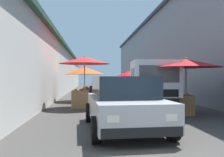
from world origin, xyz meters
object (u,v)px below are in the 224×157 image
Objects in this scene: hatchback_car at (123,103)px; vendor_by_crates at (159,86)px; parked_scooter at (94,95)px; delivery_truck at (151,87)px; fruit_stall_near_left at (131,76)px; fruit_stall_far_left at (85,74)px; fruit_stall_near_right at (84,70)px; fruit_stall_mid_lane at (185,70)px.

vendor_by_crates is at bearing -23.81° from hatchback_car.
vendor_by_crates is 3.62m from parked_scooter.
parked_scooter is at bearing 83.56° from vendor_by_crates.
delivery_truck is 4.26m from parked_scooter.
delivery_truck is (-10.34, 0.85, -0.55)m from fruit_stall_near_left.
parked_scooter is (0.40, 3.56, -0.51)m from vendor_by_crates.
fruit_stall_far_left is 0.50× the size of delivery_truck.
hatchback_car is at bearing -174.48° from parked_scooter.
fruit_stall_near_right reaches higher than fruit_stall_near_left.
fruit_stall_mid_lane is 5.78m from parked_scooter.
fruit_stall_mid_lane is at bearing -178.86° from fruit_stall_near_left.
fruit_stall_mid_lane is 1.60× the size of parked_scooter.
fruit_stall_far_left is at bearing 67.05° from vendor_by_crates.
fruit_stall_mid_lane reaches higher than hatchback_car.
delivery_truck is at bearing -118.58° from fruit_stall_near_right.
delivery_truck is at bearing 47.76° from fruit_stall_mid_lane.
delivery_truck is at bearing 175.28° from fruit_stall_near_left.
fruit_stall_near_left is (8.78, -3.71, -0.21)m from fruit_stall_near_right.
delivery_truck reaches higher than parked_scooter.
vendor_by_crates is at bearing -112.95° from fruit_stall_far_left.
parked_scooter is (6.96, 0.67, -0.29)m from hatchback_car.
fruit_stall_far_left is at bearing 145.90° from fruit_stall_near_left.
fruit_stall_far_left is 0.63× the size of hatchback_car.
parked_scooter is at bearing 33.37° from delivery_truck.
vendor_by_crates is (6.55, -2.89, 0.22)m from hatchback_car.
vendor_by_crates is at bearing -21.72° from delivery_truck.
fruit_stall_mid_lane reaches higher than delivery_truck.
fruit_stall_near_right is 0.99× the size of fruit_stall_far_left.
fruit_stall_near_right reaches higher than vendor_by_crates.
hatchback_car is at bearing -171.70° from fruit_stall_far_left.
delivery_truck is (-4.86, -2.86, -0.61)m from fruit_stall_far_left.
delivery_truck is 2.97× the size of parked_scooter.
vendor_by_crates is at bearing -2.30° from fruit_stall_mid_lane.
fruit_stall_mid_lane reaches higher than parked_scooter.
fruit_stall_near_left is (11.32, 0.22, -0.11)m from fruit_stall_mid_lane.
fruit_stall_near_right is 1.47× the size of parked_scooter.
parked_scooter is (-1.33, -0.54, -1.21)m from fruit_stall_far_left.
hatchback_car is (-13.77, 2.50, -0.85)m from fruit_stall_near_left.
fruit_stall_far_left is 5.67m from delivery_truck.
parked_scooter is at bearing -15.30° from fruit_stall_near_right.
fruit_stall_mid_lane is 11.32m from fruit_stall_near_left.
fruit_stall_far_left is 1.52× the size of vendor_by_crates.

